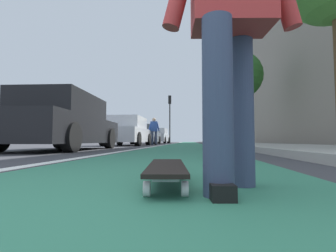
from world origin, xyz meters
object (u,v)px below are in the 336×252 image
at_px(skater_person, 231,7).
at_px(pedestrian_distant, 154,129).
at_px(parked_car_near, 64,124).
at_px(parked_car_mid, 128,132).
at_px(skateboard, 167,168).
at_px(parked_car_end, 158,136).
at_px(street_tree_mid, 239,76).
at_px(traffic_light, 170,111).
at_px(parked_car_far, 147,135).

xyz_separation_m(skater_person, pedestrian_distant, (13.73, 2.41, 0.00)).
height_order(parked_car_near, parked_car_mid, parked_car_mid).
height_order(skateboard, pedestrian_distant, pedestrian_distant).
xyz_separation_m(parked_car_end, street_tree_mid, (-11.67, -5.82, 2.99)).
distance_m(skater_person, street_tree_mid, 12.67).
relative_size(traffic_light, pedestrian_distant, 2.84).
height_order(parked_car_far, traffic_light, traffic_light).
xyz_separation_m(skateboard, parked_car_mid, (11.49, 3.16, 0.63)).
bearing_deg(street_tree_mid, parked_car_near, 138.92).
bearing_deg(skater_person, parked_car_end, 8.23).
relative_size(parked_car_mid, parked_car_end, 0.95).
bearing_deg(parked_car_mid, parked_car_near, 178.80).
relative_size(parked_car_near, parked_car_mid, 1.07).
relative_size(skater_person, parked_car_near, 0.35).
bearing_deg(parked_car_end, street_tree_mid, -153.52).
height_order(skateboard, skater_person, skater_person).
relative_size(skateboard, parked_car_mid, 0.20).
distance_m(skateboard, traffic_light, 23.05).
bearing_deg(pedestrian_distant, parked_car_near, 171.76).
bearing_deg(parked_car_end, skater_person, -171.77).
height_order(skater_person, pedestrian_distant, pedestrian_distant).
bearing_deg(traffic_light, parked_car_far, 164.42).
bearing_deg(pedestrian_distant, skateboard, -171.36).
relative_size(skateboard, street_tree_mid, 0.17).
relative_size(skater_person, parked_car_end, 0.36).
relative_size(parked_car_near, traffic_light, 1.00).
bearing_deg(parked_car_near, parked_car_mid, -1.20).
distance_m(parked_car_mid, street_tree_mid, 6.61).
distance_m(parked_car_far, traffic_light, 5.77).
distance_m(skater_person, parked_car_mid, 12.16).
xyz_separation_m(parked_car_near, parked_car_mid, (6.40, -0.13, 0.00)).
relative_size(skater_person, parked_car_far, 0.36).
xyz_separation_m(skateboard, parked_car_near, (5.09, 3.29, 0.63)).
bearing_deg(skateboard, traffic_light, 4.69).
bearing_deg(skateboard, pedestrian_distant, 8.64).
distance_m(parked_car_near, street_tree_mid, 9.62).
bearing_deg(parked_car_far, pedestrian_distant, -163.94).
height_order(skateboard, parked_car_end, parked_car_end).
bearing_deg(parked_car_end, parked_car_mid, 179.71).
bearing_deg(traffic_light, parked_car_mid, 173.47).
height_order(parked_car_end, traffic_light, traffic_light).
height_order(parked_car_mid, parked_car_far, parked_car_mid).
bearing_deg(skateboard, parked_car_far, 10.42).
relative_size(street_tree_mid, pedestrian_distant, 3.02).
distance_m(traffic_light, pedestrian_distant, 9.46).
bearing_deg(pedestrian_distant, traffic_light, -1.22).
distance_m(skater_person, traffic_light, 23.13).
bearing_deg(parked_car_mid, skateboard, -164.63).
xyz_separation_m(parked_car_mid, pedestrian_distant, (2.09, -1.10, 0.22)).
relative_size(parked_car_far, street_tree_mid, 0.93).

